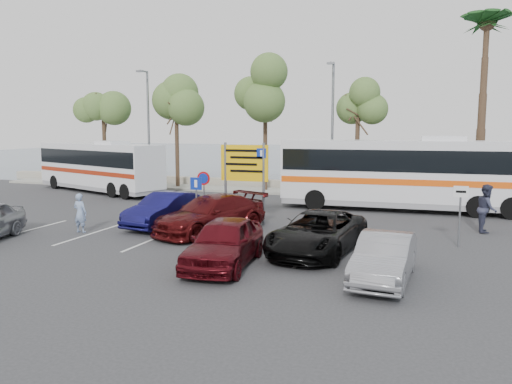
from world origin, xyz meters
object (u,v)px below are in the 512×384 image
(car_maroon, at_px, (211,214))
(car_silver_b, at_px, (384,258))
(suv_black, at_px, (318,233))
(car_blue, at_px, (166,210))
(car_red, at_px, (224,242))
(pedestrian_far, at_px, (487,208))
(coach_bus_right, at_px, (403,176))
(coach_bus_left, at_px, (99,168))
(street_lamp_left, at_px, (148,123))
(direction_sign, at_px, (244,169))
(street_lamp_right, at_px, (332,122))
(pedestrian_near, at_px, (80,213))

(car_maroon, bearing_deg, car_silver_b, -8.94)
(suv_black, bearing_deg, car_maroon, 166.38)
(car_blue, height_order, car_silver_b, car_blue)
(car_red, distance_m, pedestrian_far, 11.50)
(coach_bus_right, bearing_deg, car_silver_b, -89.55)
(coach_bus_left, bearing_deg, suv_black, -33.81)
(car_blue, relative_size, car_red, 1.01)
(street_lamp_left, relative_size, direction_sign, 2.23)
(coach_bus_right, bearing_deg, suv_black, -102.73)
(street_lamp_right, distance_m, suv_black, 15.21)
(car_maroon, xyz_separation_m, pedestrian_near, (-5.06, -1.65, 0.05))
(street_lamp_left, height_order, car_maroon, street_lamp_left)
(direction_sign, xyz_separation_m, suv_black, (4.20, -4.21, -1.72))
(coach_bus_right, height_order, car_red, coach_bus_right)
(car_silver_b, bearing_deg, car_maroon, 152.68)
(coach_bus_right, relative_size, pedestrian_near, 7.72)
(car_blue, relative_size, car_silver_b, 1.11)
(direction_sign, bearing_deg, suv_black, -45.13)
(coach_bus_right, height_order, car_silver_b, coach_bus_right)
(car_silver_b, bearing_deg, car_red, -176.19)
(car_maroon, height_order, car_silver_b, car_maroon)
(car_silver_b, bearing_deg, pedestrian_far, 70.94)
(direction_sign, height_order, car_silver_b, direction_sign)
(car_blue, bearing_deg, street_lamp_left, 131.36)
(car_blue, bearing_deg, car_silver_b, -19.80)
(car_silver_b, xyz_separation_m, pedestrian_near, (-12.26, 2.70, 0.15))
(coach_bus_left, relative_size, car_silver_b, 2.78)
(street_lamp_left, bearing_deg, car_silver_b, -44.04)
(street_lamp_left, height_order, pedestrian_near, street_lamp_left)
(street_lamp_right, xyz_separation_m, car_blue, (-5.00, -12.02, -3.87))
(coach_bus_left, bearing_deg, car_blue, -41.99)
(car_maroon, xyz_separation_m, car_silver_b, (7.20, -4.35, -0.10))
(suv_black, distance_m, pedestrian_far, 8.05)
(street_lamp_left, bearing_deg, car_maroon, -50.62)
(coach_bus_right, bearing_deg, pedestrian_near, -140.68)
(coach_bus_left, distance_m, coach_bus_right, 19.55)
(street_lamp_right, xyz_separation_m, direction_sign, (-2.00, -10.32, -2.17))
(street_lamp_right, xyz_separation_m, car_maroon, (-2.60, -12.67, -3.84))
(street_lamp_left, height_order, street_lamp_right, same)
(coach_bus_right, bearing_deg, car_maroon, -130.50)
(car_red, height_order, car_silver_b, car_red)
(direction_sign, relative_size, car_red, 0.82)
(pedestrian_near, bearing_deg, pedestrian_far, -161.06)
(direction_sign, bearing_deg, pedestrian_near, -144.80)
(street_lamp_left, bearing_deg, pedestrian_far, -23.10)
(coach_bus_left, height_order, suv_black, coach_bus_left)
(pedestrian_near, bearing_deg, car_blue, -139.14)
(coach_bus_left, bearing_deg, direction_sign, -29.32)
(car_maroon, xyz_separation_m, pedestrian_far, (10.60, 3.72, 0.23))
(direction_sign, relative_size, car_silver_b, 0.90)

